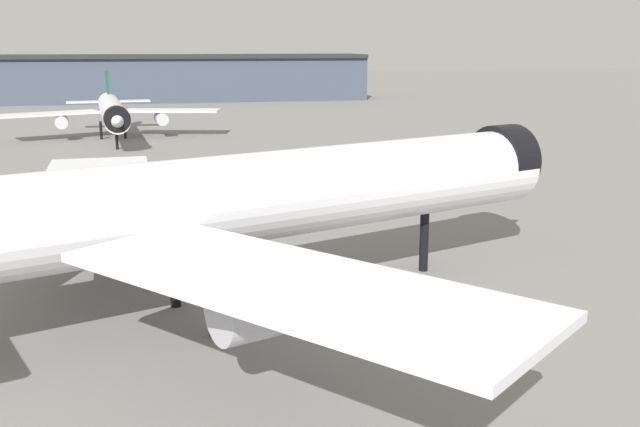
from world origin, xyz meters
name	(u,v)px	position (x,y,z in m)	size (l,w,h in m)	color
ground	(243,304)	(0.00, 0.00, 0.00)	(900.00, 900.00, 0.00)	slate
airliner_near_gate	(223,203)	(-1.39, -1.53, 7.72)	(60.37, 53.68, 17.53)	white
airliner_far_taxiway	(112,111)	(-9.17, 97.30, 5.51)	(43.05, 47.13, 12.51)	white
terminal_building	(37,79)	(-32.19, 197.57, 7.56)	(205.38, 33.95, 25.65)	#3D4756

